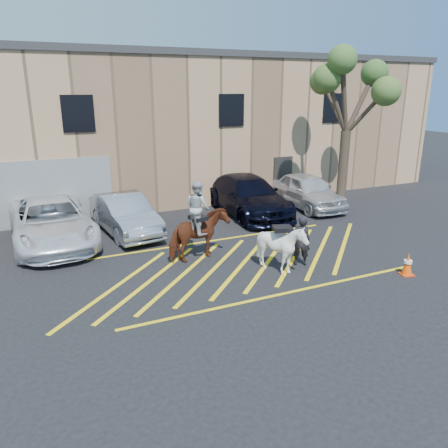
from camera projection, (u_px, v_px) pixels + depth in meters
name	position (u px, v px, depth m)	size (l,w,h in m)	color
ground	(239.00, 260.00, 14.85)	(90.00, 90.00, 0.00)	black
car_white_pickup	(52.00, 222.00, 16.27)	(2.78, 6.03, 1.67)	white
car_silver_sedan	(125.00, 214.00, 17.46)	(1.64, 4.69, 1.54)	#979CA4
car_blue_suv	(248.00, 196.00, 20.14)	(2.42, 5.94, 1.73)	black
car_white_suv	(307.00, 191.00, 21.30)	(1.94, 4.81, 1.64)	silver
handler	(301.00, 241.00, 14.24)	(0.61, 0.40, 1.68)	black
warehouse	(143.00, 125.00, 24.17)	(32.42, 10.20, 7.30)	tan
hatching_zone	(243.00, 263.00, 14.59)	(12.60, 5.12, 0.01)	yellow
mounted_bay	(198.00, 229.00, 14.61)	(2.22, 1.39, 2.73)	#602916
saddled_white	(282.00, 248.00, 13.68)	(1.69, 1.80, 1.63)	white
traffic_cone	(408.00, 264.00, 13.60)	(0.46, 0.46, 0.73)	#E83A09
tree	(349.00, 86.00, 18.78)	(3.99, 4.37, 7.31)	#423528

